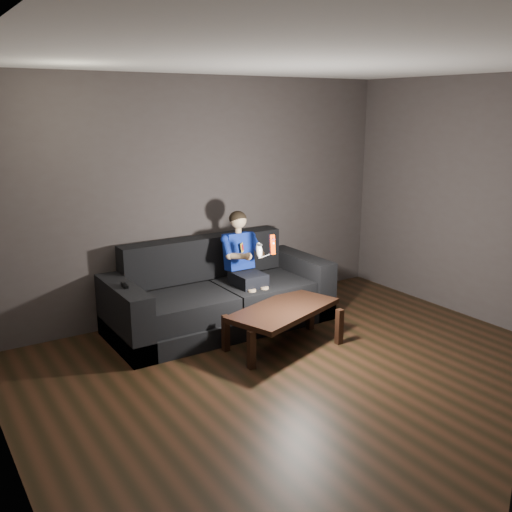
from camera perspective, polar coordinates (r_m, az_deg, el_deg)
floor at (r=5.00m, az=8.41°, el=-13.58°), size 5.00×5.00×0.00m
back_wall at (r=6.57m, az=-5.62°, el=5.83°), size 5.00×0.04×2.70m
left_wall at (r=3.46m, az=-23.78°, el=-3.54°), size 0.04×5.00×2.70m
ceiling at (r=4.42m, az=9.79°, el=18.95°), size 5.00×5.00×0.02m
sofa at (r=6.30m, az=-3.72°, el=-4.32°), size 2.43×1.05×0.94m
child at (r=6.24m, az=-1.25°, el=-0.09°), size 0.45×0.56×1.12m
wii_remote_red at (r=5.88m, az=1.64°, el=1.16°), size 0.07×0.09×0.21m
nunchuk_white at (r=5.81m, az=0.30°, el=0.60°), size 0.09×0.11×0.17m
wii_remote_black at (r=5.68m, az=-13.01°, el=-2.88°), size 0.05×0.16×0.03m
coffee_table at (r=5.71m, az=2.77°, el=-5.70°), size 1.29×0.93×0.42m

